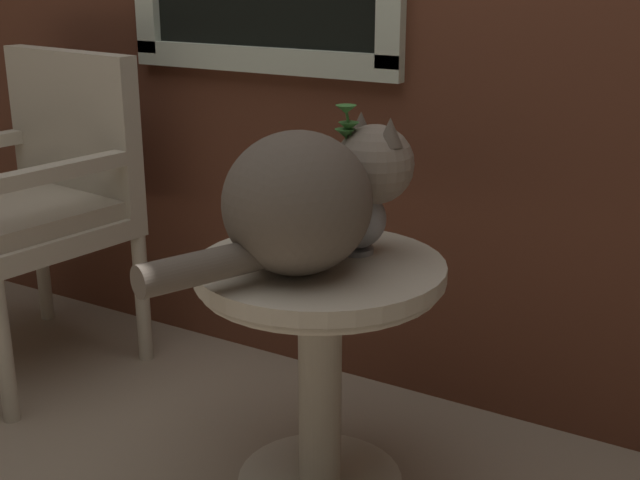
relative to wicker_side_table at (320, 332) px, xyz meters
The scene contains 4 objects.
wicker_side_table is the anchor object (origin of this frame).
wicker_chair 1.11m from the wicker_side_table, behind, with size 0.61×0.58×0.92m.
cat 0.32m from the wicker_side_table, 89.97° to the right, with size 0.39×0.62×0.31m.
pewter_vase_with_ivy 0.28m from the wicker_side_table, 70.20° to the left, with size 0.13×0.13×0.33m.
Camera 1 is at (1.11, -1.32, 1.17)m, focal length 47.39 mm.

